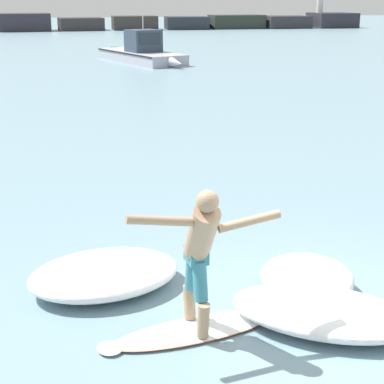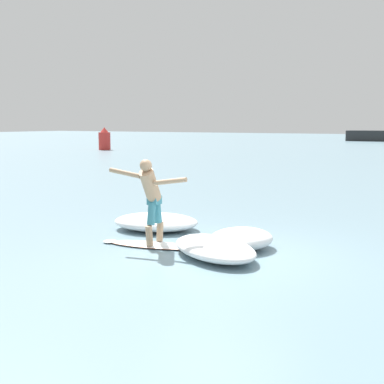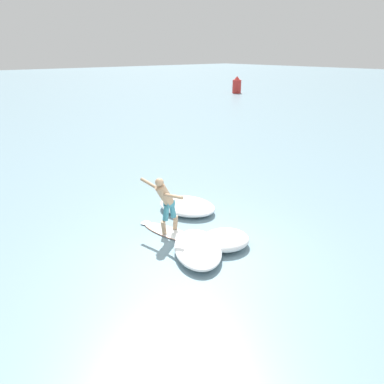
{
  "view_description": "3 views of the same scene",
  "coord_description": "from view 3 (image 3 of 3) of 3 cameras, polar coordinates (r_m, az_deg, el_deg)",
  "views": [
    {
      "loc": [
        -2.81,
        -6.01,
        3.52
      ],
      "look_at": [
        -1.17,
        1.36,
        1.19
      ],
      "focal_mm": 60.0,
      "sensor_mm": 36.0,
      "label": 1
    },
    {
      "loc": [
        4.27,
        -8.35,
        2.39
      ],
      "look_at": [
        -1.2,
        1.12,
        0.96
      ],
      "focal_mm": 50.0,
      "sensor_mm": 36.0,
      "label": 2
    },
    {
      "loc": [
        6.18,
        -5.51,
        4.81
      ],
      "look_at": [
        -1.92,
        1.29,
        0.79
      ],
      "focal_mm": 35.0,
      "sensor_mm": 36.0,
      "label": 3
    }
  ],
  "objects": [
    {
      "name": "ground_plane",
      "position": [
        9.58,
        1.5,
        -9.33
      ],
      "size": [
        200.0,
        200.0,
        0.0
      ],
      "primitive_type": "plane",
      "color": "#70919E"
    },
    {
      "name": "surfboard",
      "position": [
        10.58,
        -3.54,
        -6.08
      ],
      "size": [
        2.11,
        0.93,
        0.2
      ],
      "color": "white",
      "rests_on": "ground"
    },
    {
      "name": "surfer",
      "position": [
        10.05,
        -4.07,
        -1.23
      ],
      "size": [
        1.61,
        0.78,
        1.65
      ],
      "color": "tan",
      "rests_on": "surfboard"
    },
    {
      "name": "channel_marker_buoy",
      "position": [
        46.13,
        6.84,
        15.82
      ],
      "size": [
        1.02,
        1.02,
        1.94
      ],
      "color": "red",
      "rests_on": "ground"
    },
    {
      "name": "wave_foam_at_tail",
      "position": [
        9.82,
        5.08,
        -7.26
      ],
      "size": [
        1.43,
        1.53,
        0.4
      ],
      "color": "white",
      "rests_on": "ground"
    },
    {
      "name": "wave_foam_at_nose",
      "position": [
        9.43,
        0.87,
        -8.64
      ],
      "size": [
        2.35,
        2.08,
        0.34
      ],
      "color": "white",
      "rests_on": "ground"
    },
    {
      "name": "wave_foam_beside",
      "position": [
        11.86,
        -0.75,
        -2.13
      ],
      "size": [
        2.18,
        1.83,
        0.37
      ],
      "color": "white",
      "rests_on": "ground"
    }
  ]
}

